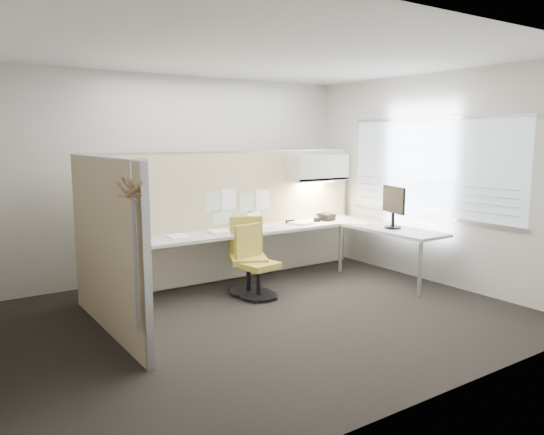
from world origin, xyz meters
TOP-DOWN VIEW (x-y plane):
  - floor at (0.00, 0.00)m, footprint 5.50×4.50m
  - ceiling at (0.00, 0.00)m, footprint 5.50×4.50m
  - wall_back at (0.00, 2.25)m, footprint 5.50×0.02m
  - wall_front at (0.00, -2.25)m, footprint 5.50×0.02m
  - wall_right at (2.75, 0.00)m, footprint 0.02×4.50m
  - window_pane at (2.73, 0.00)m, footprint 0.01×2.80m
  - partition_back at (0.55, 1.60)m, footprint 4.10×0.06m
  - partition_left at (-1.50, 0.50)m, footprint 0.06×2.20m
  - desk at (0.93, 1.13)m, footprint 4.00×2.07m
  - overhead_bin at (1.90, 1.39)m, footprint 0.90×0.36m
  - task_light_strip at (1.90, 1.39)m, footprint 0.60×0.06m
  - pinned_papers at (0.63, 1.57)m, footprint 1.01×0.00m
  - poster at (-1.05, 1.57)m, footprint 0.28×0.00m
  - chair_left at (0.38, 0.89)m, footprint 0.58×0.59m
  - chair_right at (0.35, 0.68)m, footprint 0.48×0.49m
  - monitor at (2.30, 0.25)m, footprint 0.22×0.52m
  - phone at (2.00, 1.29)m, footprint 0.24×0.23m
  - stapler at (1.40, 1.38)m, footprint 0.14×0.05m
  - tape_dispenser at (1.81, 1.27)m, footprint 0.11×0.09m
  - coat_hook at (-1.58, -0.50)m, footprint 0.18×0.48m
  - paper_stack_0 at (-0.89, 1.24)m, footprint 0.24×0.31m
  - paper_stack_1 at (-0.39, 1.27)m, footprint 0.25×0.31m
  - paper_stack_2 at (0.17, 1.23)m, footprint 0.26×0.32m
  - paper_stack_3 at (0.83, 1.34)m, footprint 0.23×0.30m
  - paper_stack_4 at (1.48, 1.24)m, footprint 0.31×0.36m
  - paper_stack_5 at (2.16, 0.74)m, footprint 0.31×0.35m

SIDE VIEW (x-z plane):
  - floor at x=0.00m, z-range -0.01..0.00m
  - chair_right at x=0.35m, z-range -0.03..0.85m
  - chair_left at x=0.38m, z-range -0.03..0.91m
  - desk at x=0.93m, z-range 0.24..0.97m
  - paper_stack_3 at x=0.83m, z-range 0.73..0.75m
  - paper_stack_5 at x=2.16m, z-range 0.73..0.75m
  - paper_stack_1 at x=-0.39m, z-range 0.73..0.75m
  - paper_stack_4 at x=1.48m, z-range 0.73..0.76m
  - paper_stack_0 at x=-0.89m, z-range 0.73..0.76m
  - paper_stack_2 at x=0.17m, z-range 0.73..0.77m
  - stapler at x=1.40m, z-range 0.73..0.78m
  - tape_dispenser at x=1.81m, z-range 0.73..0.79m
  - phone at x=2.00m, z-range 0.72..0.84m
  - partition_back at x=0.55m, z-range 0.00..1.75m
  - partition_left at x=-1.50m, z-range 0.00..1.75m
  - pinned_papers at x=0.63m, z-range 0.80..1.27m
  - monitor at x=2.30m, z-range 0.77..1.34m
  - task_light_strip at x=1.90m, z-range 1.29..1.31m
  - wall_back at x=0.00m, z-range 0.00..2.80m
  - wall_front at x=0.00m, z-range 0.00..2.80m
  - wall_right at x=2.75m, z-range 0.00..2.80m
  - coat_hook at x=-1.58m, z-range 0.69..2.12m
  - poster at x=-1.05m, z-range 1.24..1.59m
  - overhead_bin at x=1.90m, z-range 1.32..1.70m
  - window_pane at x=2.73m, z-range 0.90..2.20m
  - ceiling at x=0.00m, z-range 2.80..2.81m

